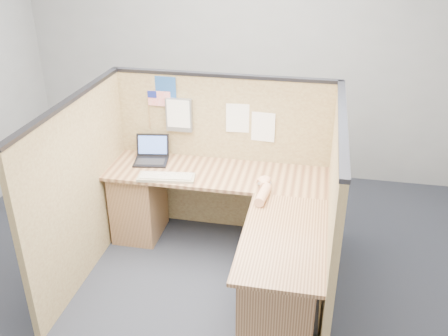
% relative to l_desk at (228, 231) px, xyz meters
% --- Properties ---
extents(floor, '(5.00, 5.00, 0.00)m').
position_rel_l_desk_xyz_m(floor, '(-0.18, -0.29, -0.39)').
color(floor, '#21262F').
rests_on(floor, ground).
extents(wall_back, '(5.00, 0.00, 5.00)m').
position_rel_l_desk_xyz_m(wall_back, '(-0.18, 1.96, 1.01)').
color(wall_back, gray).
rests_on(wall_back, floor).
extents(cubicle_partitions, '(2.06, 1.83, 1.53)m').
position_rel_l_desk_xyz_m(cubicle_partitions, '(-0.18, 0.14, 0.38)').
color(cubicle_partitions, brown).
rests_on(cubicle_partitions, floor).
extents(l_desk, '(1.95, 1.75, 0.73)m').
position_rel_l_desk_xyz_m(l_desk, '(0.00, 0.00, 0.00)').
color(l_desk, brown).
rests_on(l_desk, floor).
extents(laptop, '(0.33, 0.33, 0.22)m').
position_rel_l_desk_xyz_m(laptop, '(-0.81, 0.52, 0.39)').
color(laptop, black).
rests_on(laptop, l_desk).
extents(keyboard, '(0.51, 0.23, 0.03)m').
position_rel_l_desk_xyz_m(keyboard, '(-0.58, 0.19, 0.35)').
color(keyboard, gray).
rests_on(keyboard, l_desk).
extents(mouse, '(0.13, 0.09, 0.05)m').
position_rel_l_desk_xyz_m(mouse, '(0.26, 0.23, 0.36)').
color(mouse, '#BBBBBF').
rests_on(mouse, l_desk).
extents(hand_forearm, '(0.12, 0.43, 0.09)m').
position_rel_l_desk_xyz_m(hand_forearm, '(0.27, 0.08, 0.38)').
color(hand_forearm, tan).
rests_on(hand_forearm, l_desk).
extents(blue_poster, '(0.20, 0.02, 0.26)m').
position_rel_l_desk_xyz_m(blue_poster, '(-0.71, 0.68, 0.96)').
color(blue_poster, '#1F4A8F').
rests_on(blue_poster, cubicle_partitions).
extents(american_flag, '(0.22, 0.01, 0.37)m').
position_rel_l_desk_xyz_m(american_flag, '(-0.80, 0.67, 0.87)').
color(american_flag, olive).
rests_on(american_flag, cubicle_partitions).
extents(file_holder, '(0.24, 0.05, 0.31)m').
position_rel_l_desk_xyz_m(file_holder, '(-0.58, 0.66, 0.75)').
color(file_holder, slate).
rests_on(file_holder, cubicle_partitions).
extents(paper_left, '(0.21, 0.02, 0.27)m').
position_rel_l_desk_xyz_m(paper_left, '(-0.05, 0.68, 0.75)').
color(paper_left, white).
rests_on(paper_left, cubicle_partitions).
extents(paper_right, '(0.21, 0.02, 0.27)m').
position_rel_l_desk_xyz_m(paper_right, '(0.18, 0.68, 0.68)').
color(paper_right, white).
rests_on(paper_right, cubicle_partitions).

